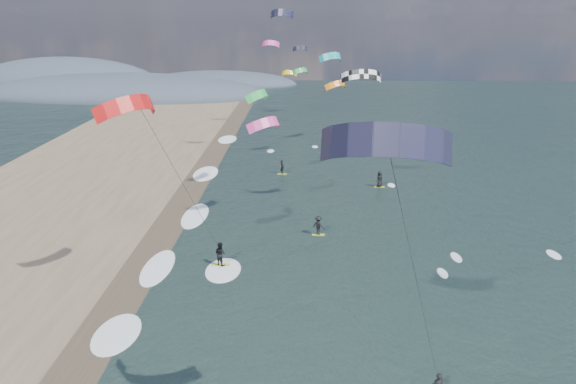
{
  "coord_description": "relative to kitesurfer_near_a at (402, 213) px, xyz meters",
  "views": [
    {
      "loc": [
        0.06,
        -22.6,
        18.34
      ],
      "look_at": [
        -1.0,
        12.0,
        7.0
      ],
      "focal_mm": 35.0,
      "sensor_mm": 36.0,
      "label": 1
    }
  ],
  "objects": [
    {
      "name": "shoreline_surf",
      "position": [
        -14.19,
        19.37,
        -11.74
      ],
      "size": [
        2.4,
        79.4,
        0.11
      ],
      "color": "white",
      "rests_on": "ground"
    },
    {
      "name": "bg_kite_field",
      "position": [
        -3.47,
        57.04,
        -0.73
      ],
      "size": [
        13.83,
        71.8,
        11.62
      ],
      "color": "yellow",
      "rests_on": "ground"
    },
    {
      "name": "coastal_hills",
      "position": [
        -48.23,
        112.49,
        -11.74
      ],
      "size": [
        80.0,
        41.0,
        15.0
      ],
      "color": "#3D4756",
      "rests_on": "ground"
    },
    {
      "name": "far_kitesurfers",
      "position": [
        -0.38,
        34.25,
        -10.88
      ],
      "size": [
        11.8,
        19.27,
        1.76
      ],
      "color": "gold",
      "rests_on": "ground"
    },
    {
      "name": "wet_sand_strip",
      "position": [
        -15.39,
        14.62,
        -11.73
      ],
      "size": [
        3.0,
        240.0,
        0.0
      ],
      "primitive_type": "cube",
      "color": "#382D23",
      "rests_on": "ground"
    },
    {
      "name": "kitesurfer_near_a",
      "position": [
        0.0,
        0.0,
        0.0
      ],
      "size": [
        7.81,
        8.53,
        15.49
      ],
      "color": "gold",
      "rests_on": "ground"
    },
    {
      "name": "kitesurfer_near_b",
      "position": [
        -11.95,
        15.8,
        -2.39
      ],
      "size": [
        6.97,
        9.41,
        14.2
      ],
      "color": "gold",
      "rests_on": "ground"
    }
  ]
}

